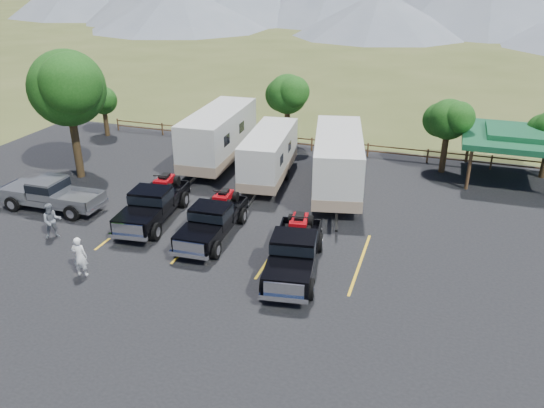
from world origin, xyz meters
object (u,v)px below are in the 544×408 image
(pavilion, at_px, (517,137))
(trailer_center, at_px, (269,156))
(tree_big_nw, at_px, (67,88))
(trailer_right, at_px, (338,163))
(person_b, at_px, (52,221))
(rig_left, at_px, (154,203))
(person_a, at_px, (80,257))
(trailer_left, at_px, (219,137))
(pickup_silver, at_px, (52,194))
(rig_right, at_px, (294,250))
(rig_center, at_px, (213,219))

(pavilion, relative_size, trailer_center, 0.70)
(tree_big_nw, bearing_deg, pavilion, 17.34)
(trailer_right, height_order, person_b, trailer_right)
(rig_left, bearing_deg, person_b, -144.32)
(pavilion, xyz_separation_m, person_a, (-18.18, -17.77, -1.84))
(rig_left, distance_m, trailer_left, 8.97)
(pickup_silver, height_order, person_a, person_a)
(trailer_left, distance_m, person_b, 12.74)
(trailer_center, height_order, person_a, trailer_center)
(pavilion, distance_m, rig_right, 17.49)
(rig_center, relative_size, person_b, 3.23)
(trailer_right, bearing_deg, pickup_silver, -165.15)
(pavilion, relative_size, person_b, 3.43)
(pavilion, height_order, rig_left, pavilion)
(rig_left, xyz_separation_m, pickup_silver, (-5.89, -0.58, -0.06))
(trailer_left, height_order, person_a, trailer_left)
(pavilion, distance_m, trailer_left, 18.44)
(tree_big_nw, xyz_separation_m, rig_right, (15.89, -6.50, -4.58))
(tree_big_nw, distance_m, trailer_center, 12.54)
(trailer_center, xyz_separation_m, pickup_silver, (-9.76, -7.75, -0.68))
(trailer_center, xyz_separation_m, person_b, (-7.53, -10.48, -0.69))
(pavilion, bearing_deg, rig_right, -123.71)
(rig_right, distance_m, trailer_left, 14.24)
(tree_big_nw, distance_m, person_a, 13.11)
(trailer_left, xyz_separation_m, person_a, (-0.02, -14.69, -0.96))
(trailer_right, bearing_deg, rig_left, -153.43)
(person_b, bearing_deg, pavilion, -7.98)
(trailer_center, height_order, pickup_silver, trailer_center)
(rig_center, bearing_deg, trailer_center, 86.11)
(pickup_silver, height_order, person_b, person_b)
(pavilion, relative_size, trailer_right, 0.61)
(trailer_left, bearing_deg, rig_left, -91.68)
(tree_big_nw, height_order, rig_center, tree_big_nw)
(rig_center, relative_size, pickup_silver, 1.00)
(tree_big_nw, bearing_deg, trailer_left, 33.48)
(rig_left, distance_m, trailer_right, 10.55)
(rig_left, height_order, person_a, rig_left)
(rig_center, xyz_separation_m, trailer_center, (0.21, 7.88, 0.66))
(trailer_right, bearing_deg, pavilion, 17.30)
(trailer_center, xyz_separation_m, trailer_right, (4.35, -0.62, 0.24))
(tree_big_nw, distance_m, rig_left, 9.75)
(pickup_silver, xyz_separation_m, person_b, (2.23, -2.73, -0.01))
(trailer_center, bearing_deg, tree_big_nw, -170.69)
(trailer_right, xyz_separation_m, pickup_silver, (-14.11, -7.14, -0.93))
(tree_big_nw, xyz_separation_m, trailer_center, (11.48, 3.14, -3.96))
(trailer_center, bearing_deg, rig_center, -97.54)
(trailer_left, xyz_separation_m, trailer_right, (8.44, -2.36, -0.03))
(rig_center, bearing_deg, trailer_right, 55.48)
(pickup_silver, bearing_deg, rig_left, 94.71)
(trailer_left, bearing_deg, trailer_center, -26.19)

